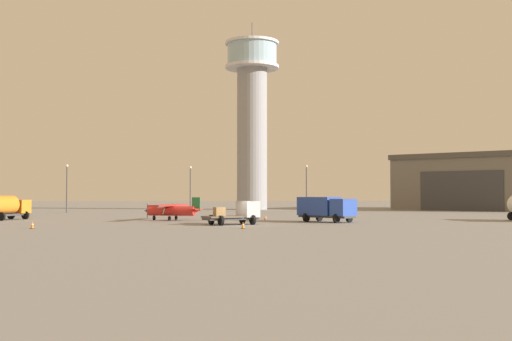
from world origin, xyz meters
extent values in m
plane|color=gray|center=(0.00, 0.00, 0.00)|extent=(400.00, 400.00, 0.00)
cylinder|color=gray|center=(6.09, 61.60, 14.14)|extent=(6.01, 6.01, 28.28)
cylinder|color=silver|center=(6.09, 61.60, 28.58)|extent=(10.79, 10.79, 0.60)
cylinder|color=#99B7C6|center=(6.09, 61.60, 31.02)|extent=(9.93, 9.93, 4.26)
cylinder|color=silver|center=(6.09, 61.60, 33.40)|extent=(10.79, 10.79, 0.50)
cylinder|color=#38383D|center=(6.09, 61.60, 35.65)|extent=(0.16, 0.16, 4.00)
cube|color=#6B665B|center=(51.24, 56.85, 4.88)|extent=(36.44, 36.12, 9.75)
cube|color=#4A4740|center=(51.24, 56.85, 10.25)|extent=(37.29, 36.97, 1.00)
cube|color=#38383A|center=(43.33, 48.08, 3.66)|extent=(11.49, 10.38, 7.31)
cylinder|color=red|center=(-7.02, 11.68, 1.12)|extent=(5.80, 3.00, 1.14)
cone|color=#38383D|center=(-9.93, 12.72, 1.12)|extent=(1.05, 1.03, 0.80)
cube|color=#38383D|center=(-9.93, 12.72, 1.12)|extent=(0.08, 0.11, 1.75)
cube|color=red|center=(-7.28, 11.77, 1.79)|extent=(4.38, 9.14, 0.18)
cylinder|color=#287A42|center=(-6.78, 13.16, 1.41)|extent=(0.37, 0.88, 1.25)
cylinder|color=#287A42|center=(-7.77, 10.38, 1.41)|extent=(0.37, 0.88, 1.25)
cube|color=#99B7C6|center=(-8.06, 12.05, 1.44)|extent=(1.26, 1.20, 0.64)
cone|color=red|center=(-4.10, 10.65, 1.22)|extent=(1.50, 1.24, 0.86)
cube|color=#287A42|center=(-4.10, 10.65, 1.95)|extent=(0.99, 0.44, 1.57)
cube|color=red|center=(-4.10, 10.65, 1.35)|extent=(1.71, 2.88, 0.09)
cylinder|color=black|center=(-9.10, 12.42, 0.28)|extent=(0.33, 0.57, 0.55)
cylinder|color=black|center=(-6.50, 12.57, 0.28)|extent=(0.33, 0.57, 0.55)
cylinder|color=black|center=(-7.18, 10.66, 0.28)|extent=(0.33, 0.57, 0.55)
cube|color=#38383D|center=(10.44, 6.03, 0.62)|extent=(5.79, 6.28, 0.24)
cube|color=#2847A8|center=(11.97, 4.25, 1.67)|extent=(3.13, 3.05, 1.85)
cube|color=#99B7C6|center=(12.53, 3.60, 2.04)|extent=(1.70, 1.47, 0.93)
cube|color=#2847A8|center=(9.75, 6.84, 1.76)|extent=(4.80, 5.00, 2.05)
cylinder|color=black|center=(12.80, 5.05, 0.50)|extent=(0.94, 0.86, 1.00)
cylinder|color=black|center=(11.06, 3.55, 0.50)|extent=(0.94, 0.86, 1.00)
cylinder|color=black|center=(10.04, 8.27, 0.50)|extent=(0.94, 0.86, 1.00)
cylinder|color=black|center=(8.30, 6.77, 0.50)|extent=(0.94, 0.86, 1.00)
cube|color=#38383D|center=(-27.00, 14.55, 0.62)|extent=(4.15, 6.94, 0.24)
cube|color=orange|center=(-26.14, 16.81, 1.57)|extent=(2.85, 2.59, 1.65)
cube|color=#99B7C6|center=(-25.82, 17.63, 1.90)|extent=(1.88, 0.79, 0.83)
cylinder|color=black|center=(-27.14, 17.12, 0.50)|extent=(1.03, 0.62, 1.00)
cylinder|color=black|center=(-25.18, 16.37, 0.50)|extent=(1.03, 0.62, 1.00)
cylinder|color=black|center=(-26.75, 12.30, 0.50)|extent=(1.03, 0.62, 1.00)
cylinder|color=black|center=(33.15, 8.71, 0.50)|extent=(1.01, 0.32, 1.00)
cube|color=#38383D|center=(-0.40, 0.93, 0.62)|extent=(5.86, 4.15, 0.24)
cube|color=#B7BABF|center=(1.41, 1.78, 1.57)|extent=(2.46, 2.89, 1.65)
cube|color=#99B7C6|center=(2.06, 2.08, 1.90)|extent=(0.96, 1.93, 0.83)
cube|color=brown|center=(-1.24, 0.53, 0.82)|extent=(4.40, 3.80, 0.16)
cube|color=#997547|center=(-1.57, 0.38, 1.35)|extent=(1.27, 1.27, 0.90)
cylinder|color=black|center=(0.89, 2.76, 0.50)|extent=(0.67, 1.02, 1.00)
cylinder|color=black|center=(1.83, 0.75, 0.50)|extent=(0.67, 1.02, 1.00)
cylinder|color=black|center=(-2.38, 1.22, 0.50)|extent=(0.67, 1.02, 1.00)
cylinder|color=black|center=(-1.44, -0.78, 0.50)|extent=(0.67, 1.02, 1.00)
cylinder|color=#38383D|center=(-26.22, 43.67, 3.81)|extent=(0.18, 0.18, 7.62)
sphere|color=#F9E5B2|center=(-26.22, 43.67, 7.84)|extent=(0.44, 0.44, 0.44)
cylinder|color=#38383D|center=(14.49, 45.48, 3.87)|extent=(0.18, 0.18, 7.75)
sphere|color=#F9E5B2|center=(14.49, 45.48, 7.97)|extent=(0.44, 0.44, 0.44)
cylinder|color=#38383D|center=(-5.83, 48.76, 3.81)|extent=(0.18, 0.18, 7.62)
sphere|color=#F9E5B2|center=(-5.83, 48.76, 7.84)|extent=(0.44, 0.44, 0.44)
cube|color=black|center=(0.45, -6.31, 0.02)|extent=(0.36, 0.36, 0.04)
cone|color=orange|center=(0.45, -6.31, 0.34)|extent=(0.30, 0.30, 0.59)
cylinder|color=white|center=(0.45, -6.31, 0.37)|extent=(0.21, 0.21, 0.08)
cube|color=black|center=(4.23, 12.45, 0.02)|extent=(0.36, 0.36, 0.04)
cone|color=orange|center=(4.23, 12.45, 0.30)|extent=(0.30, 0.30, 0.52)
cylinder|color=white|center=(4.23, 12.45, 0.33)|extent=(0.21, 0.21, 0.08)
cube|color=black|center=(-18.55, -4.83, 0.02)|extent=(0.36, 0.36, 0.04)
cone|color=orange|center=(-18.55, -4.83, 0.36)|extent=(0.30, 0.30, 0.65)
cylinder|color=white|center=(-18.55, -4.83, 0.40)|extent=(0.21, 0.21, 0.08)
camera|label=1|loc=(-2.75, -62.81, 3.17)|focal=43.90mm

